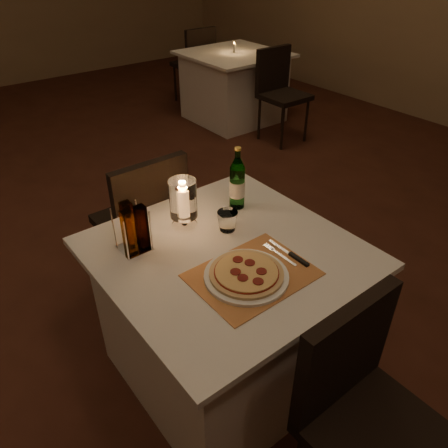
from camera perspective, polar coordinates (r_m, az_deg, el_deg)
floor at (r=2.74m, az=-9.49°, el=-8.77°), size 8.00×10.00×0.02m
main_table at (r=2.03m, az=0.35°, el=-11.69°), size 1.00×1.00×0.74m
chair_near at (r=1.60m, az=17.60°, el=-21.20°), size 0.42×0.42×0.90m
chair_far at (r=2.40m, az=-10.27°, el=1.12°), size 0.42×0.42×0.90m
placemat at (r=1.67m, az=3.71°, el=-6.62°), size 0.45×0.34×0.00m
plate at (r=1.65m, az=2.93°, el=-6.80°), size 0.32×0.32×0.01m
pizza at (r=1.64m, az=2.95°, el=-6.37°), size 0.28×0.28×0.02m
fork at (r=1.78m, az=7.01°, el=-3.80°), size 0.02×0.18×0.00m
knife at (r=1.77m, az=9.21°, el=-4.22°), size 0.02×0.22×0.01m
tumbler at (r=1.89m, az=0.46°, el=0.40°), size 0.09×0.09×0.09m
water_bottle at (r=2.02m, az=1.73°, el=5.29°), size 0.07×0.07×0.30m
hurricane_candle at (r=1.87m, az=-5.36°, el=3.08°), size 0.12×0.12×0.23m
cruet_caddy at (r=1.78m, az=-11.78°, el=-0.76°), size 0.12×0.12×0.21m
neighbor_table_right at (r=5.15m, az=1.27°, el=17.51°), size 1.00×1.00×0.74m
neighbor_chair_ra at (r=4.59m, az=7.20°, el=17.50°), size 0.42×0.42×0.90m
neighbor_chair_rb at (r=5.66m, az=-3.59°, el=20.79°), size 0.42×0.42×0.90m
neighbor_candle_right at (r=5.05m, az=1.34°, el=22.03°), size 0.03×0.03×0.11m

